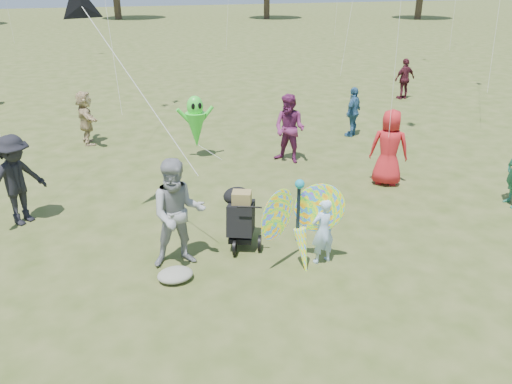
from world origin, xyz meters
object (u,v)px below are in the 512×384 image
at_px(crowd_b, 17,180).
at_px(crowd_h, 405,79).
at_px(child_girl, 323,231).
at_px(crowd_e, 289,129).
at_px(crowd_a, 389,148).
at_px(butterfly_kite, 300,224).
at_px(jogging_stroller, 240,213).
at_px(crowd_d, 86,118).
at_px(crowd_c, 353,112).
at_px(alien_kite, 196,124).
at_px(adult_man, 178,214).

xyz_separation_m(crowd_b, crowd_h, (13.80, 6.94, -0.12)).
xyz_separation_m(child_girl, crowd_e, (1.45, 4.96, 0.30)).
bearing_deg(crowd_h, child_girl, 43.17).
relative_size(crowd_a, butterfly_kite, 1.00).
height_order(crowd_b, jogging_stroller, crowd_b).
height_order(crowd_d, crowd_h, crowd_h).
distance_m(child_girl, crowd_e, 5.18).
height_order(crowd_e, butterfly_kite, crowd_e).
xyz_separation_m(crowd_d, crowd_h, (12.35, 1.95, 0.01)).
height_order(crowd_c, crowd_h, crowd_h).
distance_m(jogging_stroller, butterfly_kite, 1.34).
relative_size(child_girl, crowd_b, 0.66).
bearing_deg(child_girl, crowd_d, -73.11).
height_order(child_girl, crowd_b, crowd_b).
bearing_deg(alien_kite, crowd_c, 4.93).
distance_m(crowd_a, crowd_h, 9.46).
bearing_deg(crowd_a, child_girl, 75.67).
bearing_deg(child_girl, butterfly_kite, -6.17).
bearing_deg(adult_man, crowd_e, 53.33).
bearing_deg(crowd_h, crowd_a, 46.63).
distance_m(crowd_c, alien_kite, 5.09).
xyz_separation_m(child_girl, crowd_b, (-5.07, 3.39, 0.32)).
xyz_separation_m(crowd_d, butterfly_kite, (3.18, -8.38, 0.03)).
relative_size(crowd_b, crowd_d, 1.17).
height_order(crowd_e, jogging_stroller, crowd_e).
bearing_deg(crowd_b, crowd_a, -45.08).
bearing_deg(alien_kite, butterfly_kite, -86.31).
bearing_deg(alien_kite, crowd_a, -40.34).
bearing_deg(butterfly_kite, child_girl, 0.29).
bearing_deg(crowd_d, alien_kite, -136.30).
height_order(crowd_c, crowd_d, crowd_d).
relative_size(adult_man, alien_kite, 1.12).
relative_size(crowd_a, crowd_b, 0.98).
xyz_separation_m(crowd_c, crowd_d, (-7.86, 1.88, 0.03)).
bearing_deg(crowd_h, butterfly_kite, 41.79).
distance_m(crowd_d, crowd_h, 12.50).
relative_size(adult_man, crowd_a, 1.06).
xyz_separation_m(adult_man, crowd_b, (-2.72, 2.62, -0.04)).
distance_m(crowd_a, jogging_stroller, 4.53).
distance_m(crowd_c, jogging_stroller, 7.60).
bearing_deg(crowd_h, crowd_b, 20.08).
bearing_deg(crowd_e, child_girl, -55.91).
xyz_separation_m(crowd_c, butterfly_kite, (-4.67, -6.50, 0.06)).
bearing_deg(alien_kite, adult_man, -106.02).
bearing_deg(child_girl, alien_kite, -88.69).
distance_m(crowd_e, butterfly_kite, 5.31).
relative_size(jogging_stroller, alien_kite, 0.66).
bearing_deg(crowd_e, crowd_d, -163.68).
bearing_deg(crowd_c, crowd_d, -50.85).
distance_m(crowd_a, alien_kite, 5.12).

